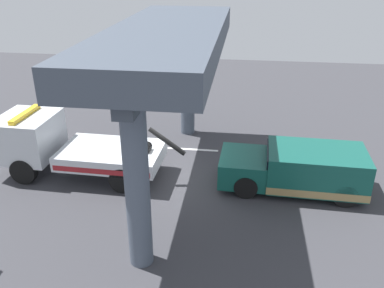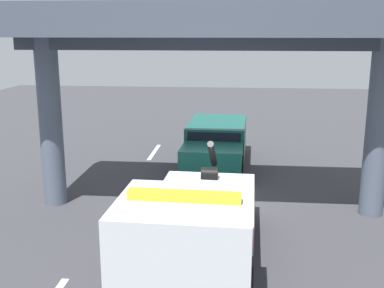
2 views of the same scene
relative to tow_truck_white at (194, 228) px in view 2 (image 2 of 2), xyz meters
name	(u,v)px [view 2 (image 2 of 2)]	position (x,y,z in m)	size (l,w,h in m)	color
ground_plane	(209,205)	(-4.54, 0.02, -1.25)	(60.00, 40.00, 0.10)	#38383D
lane_stripe_west	(154,152)	(-10.54, -2.71, -1.20)	(2.60, 0.16, 0.01)	silver
lane_stripe_mid	(120,201)	(-4.54, -2.71, -1.20)	(2.60, 0.16, 0.01)	silver
tow_truck_white	(194,228)	(0.00, 0.00, 0.00)	(7.29, 2.59, 2.46)	silver
towed_van_green	(216,144)	(-8.97, 0.03, -0.42)	(5.26, 2.36, 1.58)	#145147
overpass_structure	(210,33)	(-4.21, 0.02, 3.82)	(3.60, 11.26, 5.78)	#4C5666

